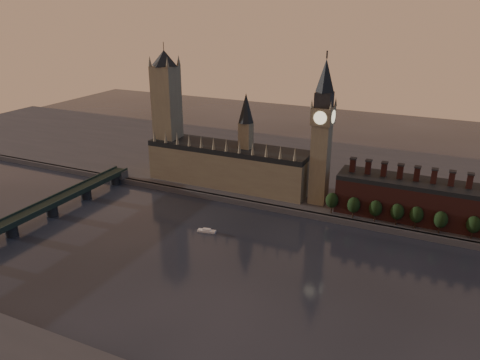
# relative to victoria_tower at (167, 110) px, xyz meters

# --- Properties ---
(ground) EXTENTS (900.00, 900.00, 0.00)m
(ground) POSITION_rel_victoria_tower_xyz_m (120.00, -115.00, -59.09)
(ground) COLOR black
(ground) RESTS_ON ground
(north_bank) EXTENTS (900.00, 182.00, 4.00)m
(north_bank) POSITION_rel_victoria_tower_xyz_m (120.00, 63.04, -57.09)
(north_bank) COLOR #404045
(north_bank) RESTS_ON ground
(palace_of_westminster) EXTENTS (130.00, 30.30, 74.00)m
(palace_of_westminster) POSITION_rel_victoria_tower_xyz_m (55.59, -0.09, -37.46)
(palace_of_westminster) COLOR #766E54
(palace_of_westminster) RESTS_ON north_bank
(victoria_tower) EXTENTS (24.00, 24.00, 108.00)m
(victoria_tower) POSITION_rel_victoria_tower_xyz_m (0.00, 0.00, 0.00)
(victoria_tower) COLOR #766E54
(victoria_tower) RESTS_ON north_bank
(big_ben) EXTENTS (15.00, 15.00, 107.00)m
(big_ben) POSITION_rel_victoria_tower_xyz_m (130.00, -5.00, -2.26)
(big_ben) COLOR #766E54
(big_ben) RESTS_ON north_bank
(chimney_block) EXTENTS (110.00, 25.00, 37.00)m
(chimney_block) POSITION_rel_victoria_tower_xyz_m (200.00, -5.00, -41.27)
(chimney_block) COLOR #49201C
(chimney_block) RESTS_ON north_bank
(embankment_tree_0) EXTENTS (8.60, 8.60, 14.88)m
(embankment_tree_0) POSITION_rel_victoria_tower_xyz_m (143.86, -19.87, -45.62)
(embankment_tree_0) COLOR black
(embankment_tree_0) RESTS_ON north_bank
(embankment_tree_1) EXTENTS (8.60, 8.60, 14.88)m
(embankment_tree_1) POSITION_rel_victoria_tower_xyz_m (159.07, -21.46, -45.62)
(embankment_tree_1) COLOR black
(embankment_tree_1) RESTS_ON north_bank
(embankment_tree_2) EXTENTS (8.60, 8.60, 14.88)m
(embankment_tree_2) POSITION_rel_victoria_tower_xyz_m (173.31, -20.73, -45.62)
(embankment_tree_2) COLOR black
(embankment_tree_2) RESTS_ON north_bank
(embankment_tree_3) EXTENTS (8.60, 8.60, 14.88)m
(embankment_tree_3) POSITION_rel_victoria_tower_xyz_m (186.97, -20.31, -45.62)
(embankment_tree_3) COLOR black
(embankment_tree_3) RESTS_ON north_bank
(embankment_tree_4) EXTENTS (8.60, 8.60, 14.88)m
(embankment_tree_4) POSITION_rel_victoria_tower_xyz_m (198.77, -19.75, -45.62)
(embankment_tree_4) COLOR black
(embankment_tree_4) RESTS_ON north_bank
(embankment_tree_5) EXTENTS (8.60, 8.60, 14.88)m
(embankment_tree_5) POSITION_rel_victoria_tower_xyz_m (213.23, -21.11, -45.62)
(embankment_tree_5) COLOR black
(embankment_tree_5) RESTS_ON north_bank
(embankment_tree_6) EXTENTS (8.60, 8.60, 14.88)m
(embankment_tree_6) POSITION_rel_victoria_tower_xyz_m (231.87, -20.13, -45.62)
(embankment_tree_6) COLOR black
(embankment_tree_6) RESTS_ON north_bank
(westminster_bridge) EXTENTS (14.00, 200.00, 11.55)m
(westminster_bridge) POSITION_rel_victoria_tower_xyz_m (-35.00, -117.70, -51.65)
(westminster_bridge) COLOR black
(westminster_bridge) RESTS_ON ground
(river_boat) EXTENTS (12.33, 5.39, 2.38)m
(river_boat) POSITION_rel_victoria_tower_xyz_m (75.90, -74.68, -58.17)
(river_boat) COLOR silver
(river_boat) RESTS_ON ground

